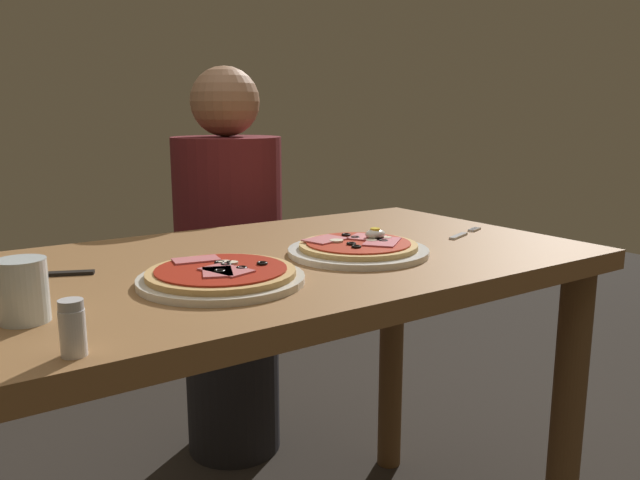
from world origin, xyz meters
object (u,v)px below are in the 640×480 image
Objects in this scene: fork at (463,234)px; pizza_foreground at (359,248)px; dining_table at (268,322)px; pizza_across_left at (221,276)px; water_glass_near at (23,295)px; knife at (43,274)px; salt_shaker at (73,328)px; diner_person at (230,277)px.

pizza_foreground is at bearing -176.31° from fork.
dining_table is at bearing 173.40° from fork.
pizza_across_left is 0.31m from water_glass_near.
pizza_foreground is 0.32m from pizza_across_left.
dining_table is at bearing -14.02° from knife.
dining_table is at bearing 35.47° from salt_shaker.
pizza_across_left reaches higher than dining_table.
pizza_across_left is at bearing -142.72° from dining_table.
dining_table is 14.85× the size of water_glass_near.
diner_person is (0.24, 0.65, -0.08)m from dining_table.
water_glass_near reaches higher than pizza_across_left.
diner_person is at bearing 48.83° from water_glass_near.
dining_table is 0.51m from water_glass_near.
diner_person reaches higher than fork.
knife is 2.78× the size of salt_shaker.
pizza_foreground is 3.23× the size of water_glass_near.
diner_person is (0.07, 0.72, -0.23)m from pizza_foreground.
knife is at bearing 73.81° from water_glass_near.
pizza_foreground is 0.24× the size of diner_person.
salt_shaker reaches higher than knife.
pizza_foreground is 0.58m from knife.
salt_shaker reaches higher than dining_table.
fork is (0.63, 0.06, -0.01)m from pizza_across_left.
pizza_across_left reaches higher than fork.
fork is at bearing 5.43° from water_glass_near.
pizza_across_left is 1.81× the size of fork.
water_glass_near is 0.07× the size of diner_person.
water_glass_near is (-0.46, -0.14, 0.17)m from dining_table.
knife is at bearing 170.06° from fork.
dining_table is 1.08× the size of diner_person.
diner_person is at bearing 54.98° from salt_shaker.
diner_person reaches higher than dining_table.
salt_shaker is at bearing -81.72° from water_glass_near.
pizza_across_left is at bearing -174.56° from fork.
knife is (-0.39, 0.10, 0.13)m from dining_table.
pizza_across_left is 4.11× the size of salt_shaker.
diner_person is at bearing 62.94° from pizza_across_left.
pizza_across_left is 0.34m from salt_shaker.
knife is at bearing 137.60° from pizza_across_left.
diner_person reaches higher than water_glass_near.
water_glass_near is 1.28× the size of salt_shaker.
water_glass_near is (-0.62, -0.07, 0.02)m from pizza_foreground.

